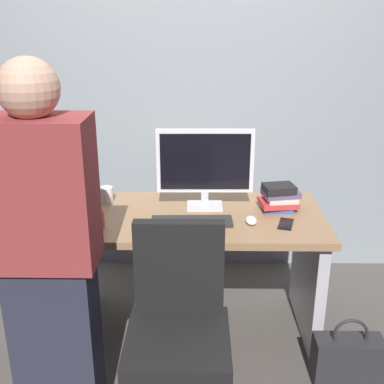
# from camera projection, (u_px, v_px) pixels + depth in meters

# --- Properties ---
(ground_plane) EXTENTS (9.00, 9.00, 0.00)m
(ground_plane) POSITION_uv_depth(u_px,v_px,m) (192.00, 325.00, 2.94)
(ground_plane) COLOR #4C4742
(wall_back) EXTENTS (6.40, 0.10, 3.00)m
(wall_back) POSITION_uv_depth(u_px,v_px,m) (194.00, 57.00, 3.21)
(wall_back) COLOR gray
(wall_back) RESTS_ON ground
(desk) EXTENTS (1.46, 0.72, 0.73)m
(desk) POSITION_uv_depth(u_px,v_px,m) (192.00, 250.00, 2.77)
(desk) COLOR #93704C
(desk) RESTS_ON ground
(office_chair) EXTENTS (0.52, 0.52, 0.94)m
(office_chair) POSITION_uv_depth(u_px,v_px,m) (178.00, 341.00, 2.12)
(office_chair) COLOR black
(office_chair) RESTS_ON ground
(person_at_desk) EXTENTS (0.40, 0.24, 1.64)m
(person_at_desk) POSITION_uv_depth(u_px,v_px,m) (49.00, 264.00, 1.92)
(person_at_desk) COLOR #262838
(person_at_desk) RESTS_ON ground
(monitor) EXTENTS (0.54, 0.14, 0.46)m
(monitor) POSITION_uv_depth(u_px,v_px,m) (205.00, 164.00, 2.70)
(monitor) COLOR silver
(monitor) RESTS_ON desk
(keyboard) EXTENTS (0.43, 0.14, 0.02)m
(keyboard) POSITION_uv_depth(u_px,v_px,m) (192.00, 221.00, 2.57)
(keyboard) COLOR #262626
(keyboard) RESTS_ON desk
(mouse) EXTENTS (0.06, 0.10, 0.03)m
(mouse) POSITION_uv_depth(u_px,v_px,m) (251.00, 220.00, 2.57)
(mouse) COLOR white
(mouse) RESTS_ON desk
(cup_near_keyboard) EXTENTS (0.07, 0.07, 0.10)m
(cup_near_keyboard) POSITION_uv_depth(u_px,v_px,m) (97.00, 219.00, 2.51)
(cup_near_keyboard) COLOR #D84C3F
(cup_near_keyboard) RESTS_ON desk
(cup_by_monitor) EXTENTS (0.07, 0.07, 0.09)m
(cup_by_monitor) POSITION_uv_depth(u_px,v_px,m) (107.00, 195.00, 2.85)
(cup_by_monitor) COLOR white
(cup_by_monitor) RESTS_ON desk
(book_stack) EXTENTS (0.23, 0.19, 0.15)m
(book_stack) POSITION_uv_depth(u_px,v_px,m) (279.00, 198.00, 2.72)
(book_stack) COLOR #3359A5
(book_stack) RESTS_ON desk
(cell_phone) EXTENTS (0.11, 0.16, 0.01)m
(cell_phone) POSITION_uv_depth(u_px,v_px,m) (286.00, 224.00, 2.56)
(cell_phone) COLOR black
(cell_phone) RESTS_ON desk
(handbag) EXTENTS (0.34, 0.14, 0.38)m
(handbag) POSITION_uv_depth(u_px,v_px,m) (347.00, 360.00, 2.44)
(handbag) COLOR #262628
(handbag) RESTS_ON ground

